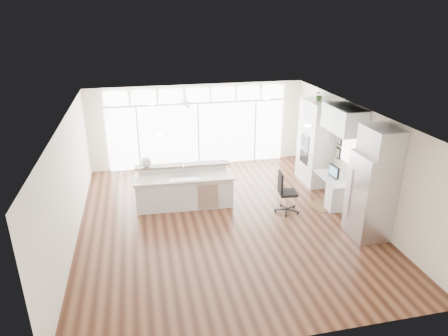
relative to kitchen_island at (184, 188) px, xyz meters
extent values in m
cube|color=#3B1E12|center=(0.85, -0.99, -0.53)|extent=(7.00, 8.00, 0.02)
cube|color=white|center=(0.85, -0.99, 2.18)|extent=(7.00, 8.00, 0.02)
cube|color=white|center=(0.85, 3.01, 0.83)|extent=(7.00, 0.04, 2.70)
cube|color=white|center=(0.85, -4.99, 0.83)|extent=(7.00, 0.04, 2.70)
cube|color=white|center=(-2.65, -0.99, 0.83)|extent=(0.04, 8.00, 2.70)
cube|color=white|center=(4.35, -0.99, 0.83)|extent=(0.04, 8.00, 2.70)
cube|color=white|center=(0.85, 2.95, 0.53)|extent=(5.80, 0.06, 2.08)
cube|color=white|center=(0.85, 2.95, 1.86)|extent=(5.90, 0.06, 0.40)
cube|color=white|center=(4.31, -0.69, 1.03)|extent=(0.04, 0.85, 0.85)
cube|color=white|center=(0.35, 1.81, 1.96)|extent=(1.16, 1.16, 0.32)
cube|color=white|center=(0.85, -0.79, 2.16)|extent=(3.40, 3.00, 0.02)
cube|color=silver|center=(4.02, 0.81, 0.73)|extent=(0.64, 1.20, 2.50)
cube|color=silver|center=(3.98, -0.69, -0.14)|extent=(0.72, 1.30, 0.76)
cube|color=silver|center=(4.02, -0.69, 1.83)|extent=(0.64, 1.30, 0.64)
cube|color=silver|center=(3.96, -2.34, 0.48)|extent=(0.76, 0.90, 2.00)
cube|color=silver|center=(4.02, -2.34, 1.78)|extent=(0.64, 0.90, 0.60)
cube|color=black|center=(4.31, -0.07, 0.88)|extent=(0.06, 0.22, 0.80)
cube|color=silver|center=(0.00, 0.00, 0.00)|extent=(2.67, 1.12, 1.04)
cube|color=#352311|center=(3.71, -0.76, -0.52)|extent=(0.98, 0.84, 0.01)
cube|color=black|center=(2.56, -0.89, 0.03)|extent=(0.63, 0.60, 1.11)
sphere|color=silver|center=(-0.93, 0.45, 0.66)|extent=(0.31, 0.31, 0.27)
cube|color=black|center=(3.90, -0.69, 0.42)|extent=(0.12, 0.44, 0.36)
cube|color=silver|center=(3.73, -0.69, 0.25)|extent=(0.16, 0.36, 0.02)
imported|color=#355E28|center=(4.02, 0.81, 2.10)|extent=(0.31, 0.34, 0.24)
camera|label=1|loc=(-1.03, -9.57, 4.44)|focal=32.00mm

